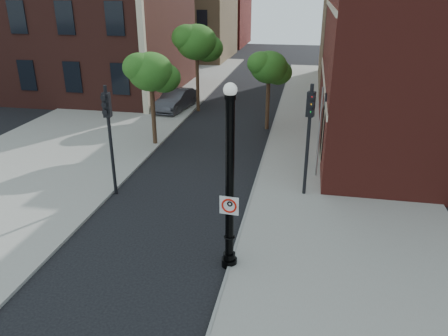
% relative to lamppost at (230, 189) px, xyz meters
% --- Properties ---
extents(ground, '(120.00, 120.00, 0.00)m').
position_rel_lamppost_xyz_m(ground, '(-2.01, -0.27, -2.78)').
color(ground, black).
rests_on(ground, ground).
extents(sidewalk_right, '(8.00, 60.00, 0.12)m').
position_rel_lamppost_xyz_m(sidewalk_right, '(3.99, 9.73, -2.72)').
color(sidewalk_right, gray).
rests_on(sidewalk_right, ground).
extents(sidewalk_left, '(10.00, 50.00, 0.12)m').
position_rel_lamppost_xyz_m(sidewalk_left, '(-11.01, 17.73, -2.72)').
color(sidewalk_left, gray).
rests_on(sidewalk_left, ground).
extents(curb_edge, '(0.10, 60.00, 0.14)m').
position_rel_lamppost_xyz_m(curb_edge, '(0.04, 9.73, -2.71)').
color(curb_edge, gray).
rests_on(curb_edge, ground).
extents(bg_building_tan_a, '(12.00, 12.00, 12.00)m').
position_rel_lamppost_xyz_m(bg_building_tan_a, '(-14.01, 43.73, 3.22)').
color(bg_building_tan_a, '#9B7C54').
rests_on(bg_building_tan_a, ground).
extents(bg_building_red, '(12.00, 12.00, 10.00)m').
position_rel_lamppost_xyz_m(bg_building_red, '(-14.01, 57.73, 2.22)').
color(bg_building_red, maroon).
rests_on(bg_building_red, ground).
extents(lamppost, '(0.51, 0.51, 6.02)m').
position_rel_lamppost_xyz_m(lamppost, '(0.00, 0.00, 0.00)').
color(lamppost, black).
rests_on(lamppost, ground).
extents(no_parking_sign, '(0.60, 0.10, 0.60)m').
position_rel_lamppost_xyz_m(no_parking_sign, '(0.01, -0.16, -0.49)').
color(no_parking_sign, white).
rests_on(no_parking_sign, ground).
extents(parked_car, '(2.23, 4.87, 1.55)m').
position_rel_lamppost_xyz_m(parked_car, '(-7.36, 18.38, -2.01)').
color(parked_car, '#333238').
rests_on(parked_car, ground).
extents(traffic_signal_left, '(0.33, 0.40, 4.81)m').
position_rel_lamppost_xyz_m(traffic_signal_left, '(-5.89, 4.33, 0.46)').
color(traffic_signal_left, black).
rests_on(traffic_signal_left, ground).
extents(traffic_signal_right, '(0.37, 0.43, 4.91)m').
position_rel_lamppost_xyz_m(traffic_signal_right, '(2.27, 5.70, 0.53)').
color(traffic_signal_right, black).
rests_on(traffic_signal_right, ground).
extents(utility_pole, '(0.09, 0.09, 4.36)m').
position_rel_lamppost_xyz_m(utility_pole, '(2.77, 7.83, -0.60)').
color(utility_pole, '#999999').
rests_on(utility_pole, ground).
extents(street_tree_a, '(2.91, 2.63, 5.25)m').
position_rel_lamppost_xyz_m(street_tree_a, '(-6.29, 10.82, 1.36)').
color(street_tree_a, '#332214').
rests_on(street_tree_a, ground).
extents(street_tree_b, '(3.39, 3.07, 6.11)m').
position_rel_lamppost_xyz_m(street_tree_b, '(-5.69, 18.56, 2.05)').
color(street_tree_b, '#332214').
rests_on(street_tree_b, ground).
extents(street_tree_c, '(2.71, 2.45, 4.89)m').
position_rel_lamppost_xyz_m(street_tree_c, '(-0.30, 15.16, 1.07)').
color(street_tree_c, '#332214').
rests_on(street_tree_c, ground).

